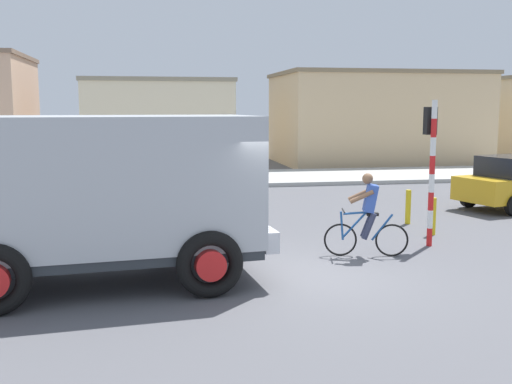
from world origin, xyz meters
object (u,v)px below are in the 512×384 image
at_px(car_red_near, 152,177).
at_px(bollard_near, 433,216).
at_px(cyclist, 367,215).
at_px(bollard_far, 408,207).
at_px(truck_foreground, 103,189).
at_px(traffic_light_pole, 431,152).

height_order(car_red_near, bollard_near, car_red_near).
relative_size(cyclist, bollard_far, 1.91).
bearing_deg(truck_foreground, traffic_light_pole, 14.25).
height_order(bollard_near, bollard_far, same).
bearing_deg(bollard_near, traffic_light_pole, -121.60).
xyz_separation_m(cyclist, car_red_near, (-4.26, 7.99, -0.05)).
distance_m(truck_foreground, traffic_light_pole, 7.08).
relative_size(truck_foreground, bollard_far, 6.26).
relative_size(truck_foreground, bollard_near, 6.26).
xyz_separation_m(traffic_light_pole, bollard_near, (0.61, 0.99, -1.62)).
relative_size(cyclist, car_red_near, 0.40).
bearing_deg(traffic_light_pole, cyclist, -157.23).
xyz_separation_m(truck_foreground, cyclist, (5.15, 1.03, -0.80)).
distance_m(traffic_light_pole, bollard_far, 2.95).
bearing_deg(bollard_near, truck_foreground, -159.91).
height_order(cyclist, car_red_near, cyclist).
bearing_deg(traffic_light_pole, bollard_near, 58.40).
xyz_separation_m(traffic_light_pole, bollard_far, (0.61, 2.39, -1.62)).
distance_m(car_red_near, bollard_far, 8.20).
distance_m(truck_foreground, bollard_near, 8.04).
distance_m(truck_foreground, cyclist, 5.31).
height_order(traffic_light_pole, car_red_near, traffic_light_pole).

